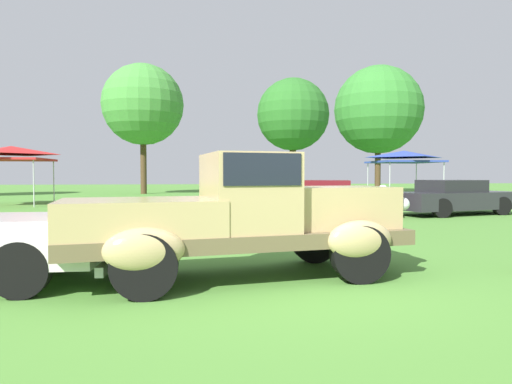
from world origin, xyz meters
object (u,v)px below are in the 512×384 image
Objects in this scene: show_car_burgundy at (323,199)px; canopy_tent_center_field at (404,156)px; canopy_tent_left_field at (11,152)px; feature_pickup_truck at (242,215)px; show_car_charcoal at (455,198)px.

show_car_burgundy is 1.48× the size of canopy_tent_center_field.
show_car_burgundy is 14.61m from canopy_tent_left_field.
feature_pickup_truck is 1.46× the size of canopy_tent_center_field.
show_car_charcoal is at bearing 45.79° from feature_pickup_truck.
show_car_charcoal is at bearing 0.08° from show_car_burgundy.
feature_pickup_truck is 1.53× the size of canopy_tent_left_field.
show_car_burgundy is 11.31m from canopy_tent_center_field.
show_car_charcoal is at bearing -22.56° from canopy_tent_left_field.
show_car_burgundy is 1.02× the size of show_car_charcoal.
show_car_charcoal is at bearing -104.90° from canopy_tent_center_field.
feature_pickup_truck reaches higher than show_car_charcoal.
show_car_burgundy is 4.78m from show_car_charcoal.
canopy_tent_left_field is at bearing 157.44° from show_car_charcoal.
canopy_tent_left_field is 19.70m from canopy_tent_center_field.
show_car_charcoal is 1.45× the size of canopy_tent_center_field.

